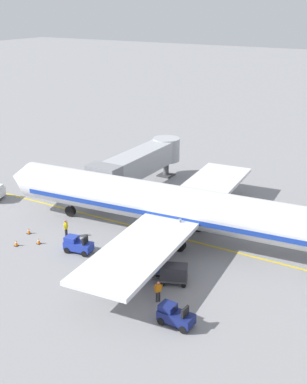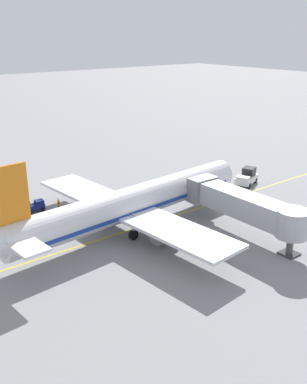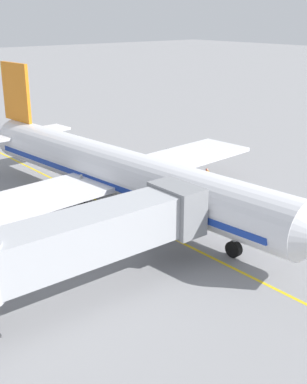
# 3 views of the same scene
# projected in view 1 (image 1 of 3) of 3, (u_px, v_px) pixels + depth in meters

# --- Properties ---
(ground_plane) EXTENTS (400.00, 400.00, 0.00)m
(ground_plane) POSITION_uv_depth(u_px,v_px,m) (179.00, 238.00, 47.33)
(ground_plane) COLOR gray
(gate_lead_in_line) EXTENTS (0.24, 80.00, 0.01)m
(gate_lead_in_line) POSITION_uv_depth(u_px,v_px,m) (179.00, 238.00, 47.33)
(gate_lead_in_line) COLOR gold
(gate_lead_in_line) RESTS_ON ground
(parked_airliner) EXTENTS (30.34, 37.35, 10.63)m
(parked_airliner) POSITION_uv_depth(u_px,v_px,m) (173.00, 206.00, 46.36)
(parked_airliner) COLOR silver
(parked_airliner) RESTS_ON ground
(jet_bridge) EXTENTS (15.80, 3.50, 4.98)m
(jet_bridge) POSITION_uv_depth(u_px,v_px,m) (139.00, 163.00, 57.81)
(jet_bridge) COLOR #A8AAAF
(jet_bridge) RESTS_ON ground
(baggage_tug_lead) EXTENTS (1.60, 2.65, 1.62)m
(baggage_tug_lead) POSITION_uv_depth(u_px,v_px,m) (78.00, 245.00, 44.42)
(baggage_tug_lead) COLOR #1E339E
(baggage_tug_lead) RESTS_ON ground
(baggage_tug_trailing) EXTENTS (1.38, 2.55, 1.62)m
(baggage_tug_trailing) POSITION_uv_depth(u_px,v_px,m) (175.00, 316.00, 34.46)
(baggage_tug_trailing) COLOR navy
(baggage_tug_trailing) RESTS_ON ground
(baggage_cart_front) EXTENTS (2.07, 2.93, 1.58)m
(baggage_cart_front) POSITION_uv_depth(u_px,v_px,m) (116.00, 258.00, 41.72)
(baggage_cart_front) COLOR #4C4C51
(baggage_cart_front) RESTS_ON ground
(baggage_cart_second_in_train) EXTENTS (2.07, 2.93, 1.58)m
(baggage_cart_second_in_train) POSITION_uv_depth(u_px,v_px,m) (149.00, 264.00, 40.74)
(baggage_cart_second_in_train) COLOR #4C4C51
(baggage_cart_second_in_train) RESTS_ON ground
(baggage_cart_third_in_train) EXTENTS (2.07, 2.93, 1.58)m
(baggage_cart_third_in_train) POSITION_uv_depth(u_px,v_px,m) (174.00, 273.00, 39.42)
(baggage_cart_third_in_train) COLOR #4C4C51
(baggage_cart_third_in_train) RESTS_ON ground
(ground_crew_wing_walker) EXTENTS (0.73, 0.31, 1.69)m
(ground_crew_wing_walker) POSITION_uv_depth(u_px,v_px,m) (66.00, 227.00, 47.23)
(ground_crew_wing_walker) COLOR #232328
(ground_crew_wing_walker) RESTS_ON ground
(ground_crew_loader) EXTENTS (0.62, 0.52, 1.69)m
(ground_crew_loader) POSITION_uv_depth(u_px,v_px,m) (158.00, 290.00, 37.00)
(ground_crew_loader) COLOR #232328
(ground_crew_loader) RESTS_ON ground
(ground_crew_marshaller) EXTENTS (0.73, 0.32, 1.69)m
(ground_crew_marshaller) POSITION_uv_depth(u_px,v_px,m) (110.00, 272.00, 39.48)
(ground_crew_marshaller) COLOR #232328
(ground_crew_marshaller) RESTS_ON ground
(safety_cone_nose_left) EXTENTS (0.36, 0.36, 0.59)m
(safety_cone_nose_left) POSITION_uv_depth(u_px,v_px,m) (29.00, 231.00, 48.10)
(safety_cone_nose_left) COLOR black
(safety_cone_nose_left) RESTS_ON ground
(safety_cone_nose_right) EXTENTS (0.36, 0.36, 0.59)m
(safety_cone_nose_right) POSITION_uv_depth(u_px,v_px,m) (39.00, 241.00, 46.08)
(safety_cone_nose_right) COLOR black
(safety_cone_nose_right) RESTS_ON ground
(safety_cone_wing_tip) EXTENTS (0.36, 0.36, 0.59)m
(safety_cone_wing_tip) POSITION_uv_depth(u_px,v_px,m) (16.00, 243.00, 45.69)
(safety_cone_wing_tip) COLOR black
(safety_cone_wing_tip) RESTS_ON ground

